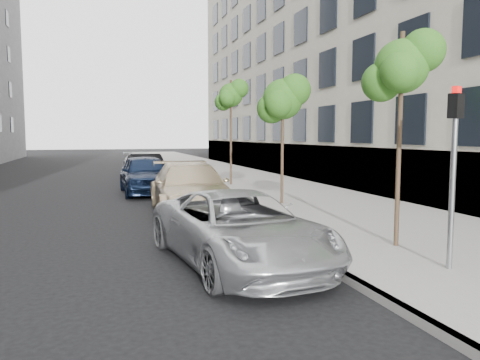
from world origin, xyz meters
name	(u,v)px	position (x,y,z in m)	size (l,w,h in m)	color
ground	(282,288)	(0.00, 0.00, 0.00)	(160.00, 160.00, 0.00)	black
sidewalk	(209,171)	(4.30, 24.00, 0.07)	(6.40, 72.00, 0.14)	gray
curb	(163,172)	(1.18, 24.00, 0.07)	(0.15, 72.00, 0.14)	#9E9B93
tree_near	(403,67)	(3.23, 1.50, 3.87)	(1.51, 1.31, 4.48)	#38281C
tree_mid	(283,99)	(3.23, 8.00, 3.69)	(1.71, 1.51, 4.39)	#38281C
tree_far	(231,96)	(3.23, 14.50, 4.33)	(1.52, 1.32, 4.96)	#38281C
signal_pole	(454,156)	(3.05, -0.26, 2.12)	(0.29, 0.25, 3.16)	#939699
minivan	(239,229)	(-0.28, 1.54, 0.70)	(2.32, 5.03, 1.40)	#BABCBF
suv	(190,189)	(-0.10, 7.42, 0.80)	(2.25, 5.54, 1.61)	#CCB791
sedan_blue	(145,174)	(-0.95, 13.22, 0.83)	(1.95, 4.86, 1.65)	#0F1A33
sedan_black	(146,168)	(-0.39, 18.50, 0.74)	(1.57, 4.49, 1.48)	black
sedan_rear	(141,162)	(-0.10, 25.15, 0.67)	(1.87, 4.61, 1.34)	#B5B8BD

